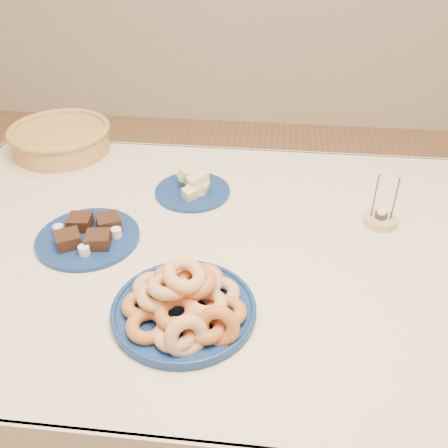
# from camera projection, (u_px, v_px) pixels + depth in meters

# --- Properties ---
(ground) EXTENTS (5.00, 5.00, 0.00)m
(ground) POSITION_uv_depth(u_px,v_px,m) (226.00, 417.00, 1.72)
(ground) COLOR #906644
(ground) RESTS_ON ground
(dining_table) EXTENTS (1.71, 1.11, 0.75)m
(dining_table) POSITION_uv_depth(u_px,v_px,m) (226.00, 276.00, 1.35)
(dining_table) COLOR brown
(dining_table) RESTS_ON ground
(donut_platter) EXTENTS (0.41, 0.41, 0.14)m
(donut_platter) POSITION_uv_depth(u_px,v_px,m) (185.00, 304.00, 1.06)
(donut_platter) COLOR navy
(donut_platter) RESTS_ON dining_table
(melon_plate) EXTENTS (0.29, 0.29, 0.08)m
(melon_plate) POSITION_uv_depth(u_px,v_px,m) (194.00, 187.00, 1.48)
(melon_plate) COLOR navy
(melon_plate) RESTS_ON dining_table
(brownie_plate) EXTENTS (0.32, 0.32, 0.05)m
(brownie_plate) POSITION_uv_depth(u_px,v_px,m) (88.00, 236.00, 1.29)
(brownie_plate) COLOR navy
(brownie_plate) RESTS_ON dining_table
(wicker_basket) EXTENTS (0.44, 0.44, 0.09)m
(wicker_basket) POSITION_uv_depth(u_px,v_px,m) (61.00, 138.00, 1.69)
(wicker_basket) COLOR olive
(wicker_basket) RESTS_ON dining_table
(candle_holder) EXTENTS (0.10, 0.10, 0.15)m
(candle_holder) POSITION_uv_depth(u_px,v_px,m) (380.00, 219.00, 1.36)
(candle_holder) COLOR tan
(candle_holder) RESTS_ON dining_table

